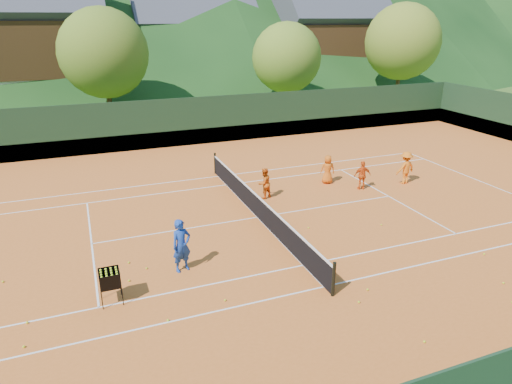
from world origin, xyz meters
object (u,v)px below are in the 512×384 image
object	(u,v)px
student_a	(264,183)
ball_hopper	(110,279)
student_c	(328,169)
chalet_left	(22,42)
student_b	(362,175)
student_d	(405,168)
tennis_net	(258,206)
coach	(182,246)
chalet_right	(328,40)
chalet_mid	(193,44)

from	to	relation	value
student_a	ball_hopper	world-z (taller)	student_a
student_c	chalet_left	world-z (taller)	chalet_left
student_b	student_d	world-z (taller)	student_d
chalet_left	student_d	bearing A→B (deg)	-57.76
tennis_net	coach	bearing A→B (deg)	-141.55
coach	tennis_net	size ratio (longest dim) A/B	0.15
chalet_left	chalet_right	xyz separation A→B (m)	(30.00, 0.00, -0.39)
tennis_net	student_b	bearing A→B (deg)	12.19
student_a	student_b	xyz separation A→B (m)	(4.70, -0.63, -0.01)
student_b	chalet_left	size ratio (longest dim) A/B	0.10
student_d	student_c	bearing A→B (deg)	-28.69
student_b	chalet_right	world-z (taller)	chalet_right
student_c	student_d	world-z (taller)	student_d
student_b	ball_hopper	xyz separation A→B (m)	(-11.77, -5.21, 0.06)
student_c	student_b	bearing A→B (deg)	149.02
chalet_left	chalet_mid	xyz separation A→B (m)	(16.00, 4.00, -0.66)
ball_hopper	chalet_left	bearing A→B (deg)	96.69
student_a	student_c	distance (m)	3.68
student_c	student_d	distance (m)	3.76
ball_hopper	chalet_right	distance (m)	43.02
student_d	chalet_mid	world-z (taller)	chalet_mid
chalet_left	coach	bearing A→B (deg)	-79.25
coach	chalet_mid	xyz separation A→B (m)	(9.74, 36.97, 4.09)
coach	student_a	world-z (taller)	coach
chalet_mid	chalet_right	size ratio (longest dim) A/B	1.06
student_a	ball_hopper	bearing A→B (deg)	19.99
tennis_net	chalet_mid	world-z (taller)	chalet_mid
student_c	student_d	bearing A→B (deg)	178.14
tennis_net	chalet_right	distance (m)	36.37
student_d	ball_hopper	bearing A→B (deg)	12.93
student_b	student_c	bearing A→B (deg)	-39.82
chalet_right	coach	bearing A→B (deg)	-125.76
student_a	ball_hopper	distance (m)	9.17
coach	student_c	world-z (taller)	coach
tennis_net	chalet_left	bearing A→B (deg)	108.43
student_b	chalet_right	size ratio (longest dim) A/B	0.12
ball_hopper	coach	bearing A→B (deg)	23.68
student_b	tennis_net	distance (m)	5.90
student_c	chalet_right	xyz separation A→B (m)	(15.33, 27.42, 4.54)
ball_hopper	chalet_mid	world-z (taller)	chalet_mid
coach	tennis_net	world-z (taller)	coach
student_a	student_b	world-z (taller)	student_a
student_b	ball_hopper	bearing A→B (deg)	34.79
student_b	chalet_right	bearing A→B (deg)	-105.43
student_c	chalet_right	world-z (taller)	chalet_right
tennis_net	chalet_left	distance (m)	32.04
student_c	chalet_mid	distance (m)	31.74
student_a	student_c	size ratio (longest dim) A/B	1.00
coach	student_a	distance (m)	6.82
student_b	chalet_left	bearing A→B (deg)	-50.36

